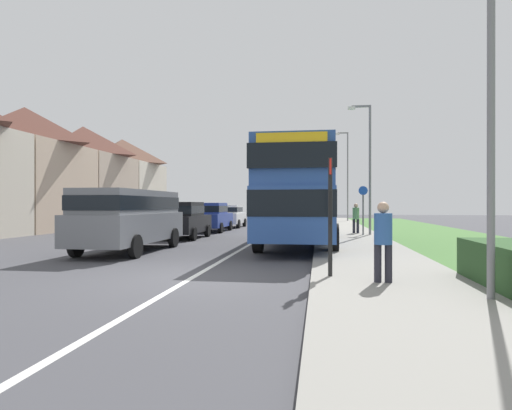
{
  "coord_description": "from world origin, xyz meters",
  "views": [
    {
      "loc": [
        2.77,
        -9.16,
        1.62
      ],
      "look_at": [
        0.8,
        4.39,
        1.6
      ],
      "focal_mm": 30.52,
      "sensor_mm": 36.0,
      "label": 1
    }
  ],
  "objects_px": {
    "pedestrian_at_stop": "(383,238)",
    "parked_van_grey": "(130,215)",
    "parked_car_blue": "(211,216)",
    "pedestrian_walking_away": "(356,217)",
    "double_decker_bus": "(299,191)",
    "street_lamp_near": "(485,8)",
    "parked_car_black": "(183,219)",
    "cycle_route_sign": "(363,208)",
    "street_lamp_mid": "(368,160)",
    "bus_stop_sign": "(330,208)",
    "street_lamp_far": "(347,171)",
    "parked_car_white": "(229,215)"
  },
  "relations": [
    {
      "from": "parked_van_grey",
      "to": "street_lamp_far",
      "type": "bearing_deg",
      "value": 71.45
    },
    {
      "from": "double_decker_bus",
      "to": "street_lamp_near",
      "type": "height_order",
      "value": "street_lamp_near"
    },
    {
      "from": "parked_car_blue",
      "to": "pedestrian_at_stop",
      "type": "distance_m",
      "value": 18.16
    },
    {
      "from": "parked_van_grey",
      "to": "parked_car_blue",
      "type": "height_order",
      "value": "parked_van_grey"
    },
    {
      "from": "parked_car_black",
      "to": "double_decker_bus",
      "type": "bearing_deg",
      "value": -25.97
    },
    {
      "from": "parked_car_blue",
      "to": "bus_stop_sign",
      "type": "bearing_deg",
      "value": -67.41
    },
    {
      "from": "parked_car_black",
      "to": "cycle_route_sign",
      "type": "distance_m",
      "value": 8.81
    },
    {
      "from": "parked_car_blue",
      "to": "pedestrian_walking_away",
      "type": "bearing_deg",
      "value": -13.5
    },
    {
      "from": "parked_car_black",
      "to": "parked_car_white",
      "type": "distance_m",
      "value": 10.08
    },
    {
      "from": "cycle_route_sign",
      "to": "street_lamp_far",
      "type": "xyz_separation_m",
      "value": [
        0.34,
        18.6,
        3.24
      ]
    },
    {
      "from": "pedestrian_at_stop",
      "to": "parked_van_grey",
      "type": "bearing_deg",
      "value": 144.43
    },
    {
      "from": "double_decker_bus",
      "to": "street_lamp_far",
      "type": "distance_m",
      "value": 23.77
    },
    {
      "from": "cycle_route_sign",
      "to": "parked_car_blue",
      "type": "bearing_deg",
      "value": 159.64
    },
    {
      "from": "parked_van_grey",
      "to": "parked_car_black",
      "type": "xyz_separation_m",
      "value": [
        -0.01,
        5.81,
        -0.31
      ]
    },
    {
      "from": "parked_car_white",
      "to": "street_lamp_mid",
      "type": "distance_m",
      "value": 12.0
    },
    {
      "from": "cycle_route_sign",
      "to": "street_lamp_mid",
      "type": "bearing_deg",
      "value": 42.7
    },
    {
      "from": "double_decker_bus",
      "to": "street_lamp_mid",
      "type": "relative_size",
      "value": 1.53
    },
    {
      "from": "pedestrian_at_stop",
      "to": "pedestrian_walking_away",
      "type": "height_order",
      "value": "same"
    },
    {
      "from": "parked_car_blue",
      "to": "street_lamp_far",
      "type": "height_order",
      "value": "street_lamp_far"
    },
    {
      "from": "street_lamp_near",
      "to": "street_lamp_far",
      "type": "xyz_separation_m",
      "value": [
        -0.13,
        33.17,
        -0.08
      ]
    },
    {
      "from": "parked_car_black",
      "to": "street_lamp_mid",
      "type": "height_order",
      "value": "street_lamp_mid"
    },
    {
      "from": "double_decker_bus",
      "to": "parked_car_blue",
      "type": "relative_size",
      "value": 2.38
    },
    {
      "from": "parked_car_blue",
      "to": "street_lamp_mid",
      "type": "height_order",
      "value": "street_lamp_mid"
    },
    {
      "from": "parked_van_grey",
      "to": "bus_stop_sign",
      "type": "distance_m",
      "value": 8.22
    },
    {
      "from": "double_decker_bus",
      "to": "street_lamp_near",
      "type": "relative_size",
      "value": 1.19
    },
    {
      "from": "bus_stop_sign",
      "to": "pedestrian_at_stop",
      "type": "bearing_deg",
      "value": -31.42
    },
    {
      "from": "street_lamp_far",
      "to": "street_lamp_mid",
      "type": "bearing_deg",
      "value": -90.31
    },
    {
      "from": "pedestrian_at_stop",
      "to": "pedestrian_walking_away",
      "type": "xyz_separation_m",
      "value": [
        0.67,
        14.51,
        0.0
      ]
    },
    {
      "from": "street_lamp_near",
      "to": "street_lamp_far",
      "type": "distance_m",
      "value": 33.17
    },
    {
      "from": "street_lamp_near",
      "to": "parked_car_white",
      "type": "bearing_deg",
      "value": 111.42
    },
    {
      "from": "parked_car_black",
      "to": "parked_car_white",
      "type": "xyz_separation_m",
      "value": [
        0.16,
        10.08,
        -0.07
      ]
    },
    {
      "from": "pedestrian_at_stop",
      "to": "double_decker_bus",
      "type": "bearing_deg",
      "value": 103.15
    },
    {
      "from": "parked_van_grey",
      "to": "street_lamp_mid",
      "type": "xyz_separation_m",
      "value": [
        8.79,
        8.1,
        2.56
      ]
    },
    {
      "from": "parked_car_black",
      "to": "parked_van_grey",
      "type": "bearing_deg",
      "value": -89.94
    },
    {
      "from": "double_decker_bus",
      "to": "parked_van_grey",
      "type": "xyz_separation_m",
      "value": [
        -5.63,
        -3.06,
        -0.89
      ]
    },
    {
      "from": "pedestrian_walking_away",
      "to": "pedestrian_at_stop",
      "type": "bearing_deg",
      "value": -92.66
    },
    {
      "from": "parked_van_grey",
      "to": "pedestrian_at_stop",
      "type": "distance_m",
      "value": 9.37
    },
    {
      "from": "bus_stop_sign",
      "to": "parked_van_grey",
      "type": "bearing_deg",
      "value": 143.84
    },
    {
      "from": "street_lamp_near",
      "to": "double_decker_bus",
      "type": "bearing_deg",
      "value": 109.11
    },
    {
      "from": "pedestrian_walking_away",
      "to": "street_lamp_mid",
      "type": "xyz_separation_m",
      "value": [
        0.49,
        -0.96,
        2.84
      ]
    },
    {
      "from": "parked_car_black",
      "to": "pedestrian_walking_away",
      "type": "height_order",
      "value": "parked_car_black"
    },
    {
      "from": "pedestrian_at_stop",
      "to": "cycle_route_sign",
      "type": "relative_size",
      "value": 0.66
    },
    {
      "from": "parked_car_black",
      "to": "street_lamp_mid",
      "type": "xyz_separation_m",
      "value": [
        8.79,
        2.29,
        2.87
      ]
    },
    {
      "from": "parked_car_white",
      "to": "pedestrian_walking_away",
      "type": "relative_size",
      "value": 2.35
    },
    {
      "from": "parked_car_white",
      "to": "street_lamp_near",
      "type": "distance_m",
      "value": 24.57
    },
    {
      "from": "street_lamp_near",
      "to": "street_lamp_mid",
      "type": "xyz_separation_m",
      "value": [
        -0.23,
        14.79,
        -0.94
      ]
    },
    {
      "from": "parked_car_blue",
      "to": "street_lamp_mid",
      "type": "xyz_separation_m",
      "value": [
        8.76,
        -2.94,
        2.88
      ]
    },
    {
      "from": "parked_car_blue",
      "to": "pedestrian_walking_away",
      "type": "height_order",
      "value": "parked_car_blue"
    },
    {
      "from": "street_lamp_mid",
      "to": "street_lamp_far",
      "type": "distance_m",
      "value": 18.4
    },
    {
      "from": "street_lamp_near",
      "to": "parked_car_black",
      "type": "bearing_deg",
      "value": 125.8
    }
  ]
}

